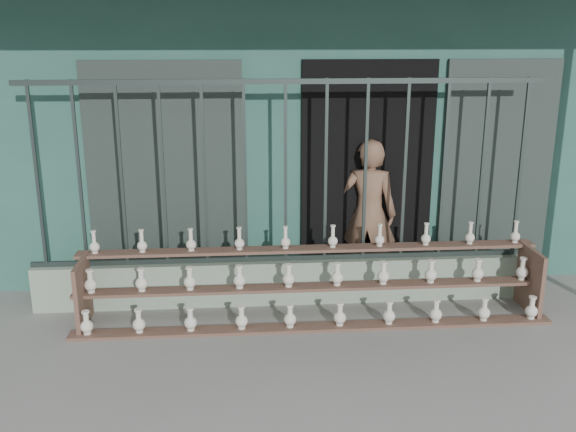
{
  "coord_description": "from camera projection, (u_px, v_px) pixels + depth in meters",
  "views": [
    {
      "loc": [
        -0.45,
        -4.76,
        2.67
      ],
      "look_at": [
        0.0,
        1.0,
        1.0
      ],
      "focal_mm": 40.0,
      "sensor_mm": 36.0,
      "label": 1
    }
  ],
  "objects": [
    {
      "name": "ground",
      "position": [
        297.0,
        364.0,
        5.34
      ],
      "size": [
        60.0,
        60.0,
        0.0
      ],
      "primitive_type": "plane",
      "color": "slate"
    },
    {
      "name": "workshop_building",
      "position": [
        270.0,
        109.0,
        8.94
      ],
      "size": [
        7.4,
        6.6,
        3.21
      ],
      "color": "#275347",
      "rests_on": "ground"
    },
    {
      "name": "parapet_wall",
      "position": [
        286.0,
        281.0,
        6.52
      ],
      "size": [
        5.0,
        0.2,
        0.45
      ],
      "primitive_type": "cube",
      "color": "gray",
      "rests_on": "ground"
    },
    {
      "name": "security_fence",
      "position": [
        286.0,
        173.0,
        6.21
      ],
      "size": [
        5.0,
        0.04,
        1.8
      ],
      "color": "#283330",
      "rests_on": "parapet_wall"
    },
    {
      "name": "shelf_rack",
      "position": [
        312.0,
        284.0,
        6.1
      ],
      "size": [
        4.5,
        0.68,
        0.85
      ],
      "color": "brown",
      "rests_on": "ground"
    },
    {
      "name": "elderly_woman",
      "position": [
        369.0,
        214.0,
        6.81
      ],
      "size": [
        0.68,
        0.56,
        1.61
      ],
      "primitive_type": "imported",
      "rotation": [
        0.0,
        0.0,
        2.81
      ],
      "color": "brown",
      "rests_on": "ground"
    }
  ]
}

